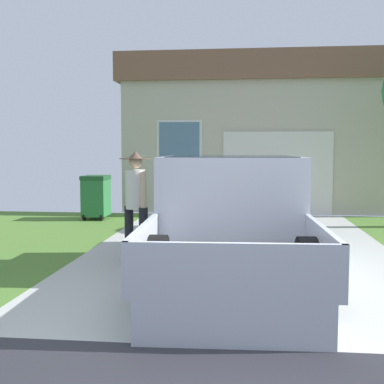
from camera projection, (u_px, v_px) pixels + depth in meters
The scene contains 5 objects.
pickup_truck at pixel (231, 218), 7.22m from camera, with size 2.27×5.15×1.66m.
person_with_hat at pixel (136, 198), 7.72m from camera, with size 0.49×0.49×1.72m.
handbag at pixel (138, 256), 7.55m from camera, with size 0.34×0.20×0.45m.
house_with_garage at pixel (281, 135), 16.16m from camera, with size 9.44×6.24×4.39m.
wheeled_trash_bin at pixel (96, 196), 12.46m from camera, with size 0.60×0.72×1.10m.
Camera 1 is at (0.11, -4.30, 1.76)m, focal length 46.62 mm.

